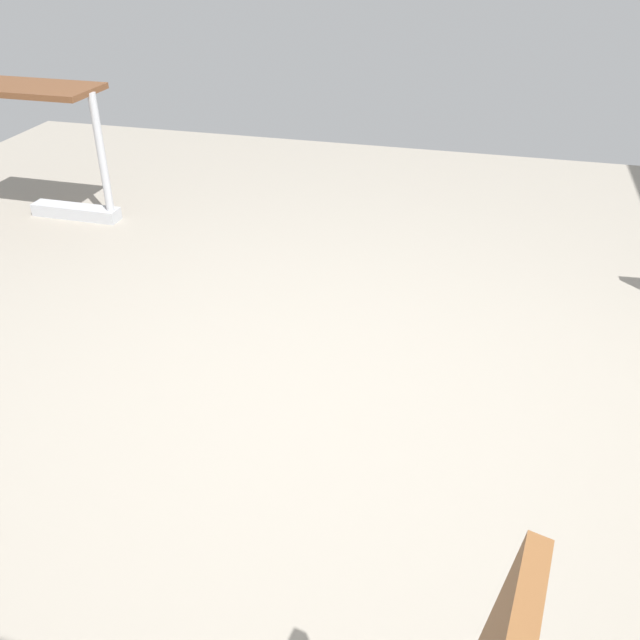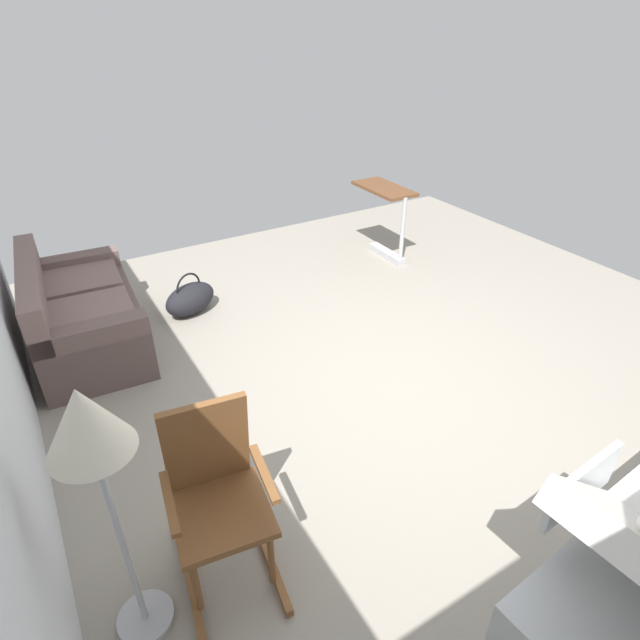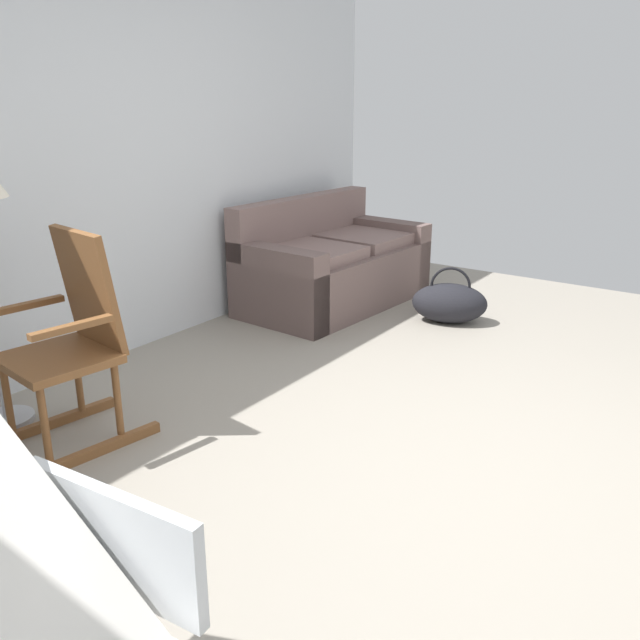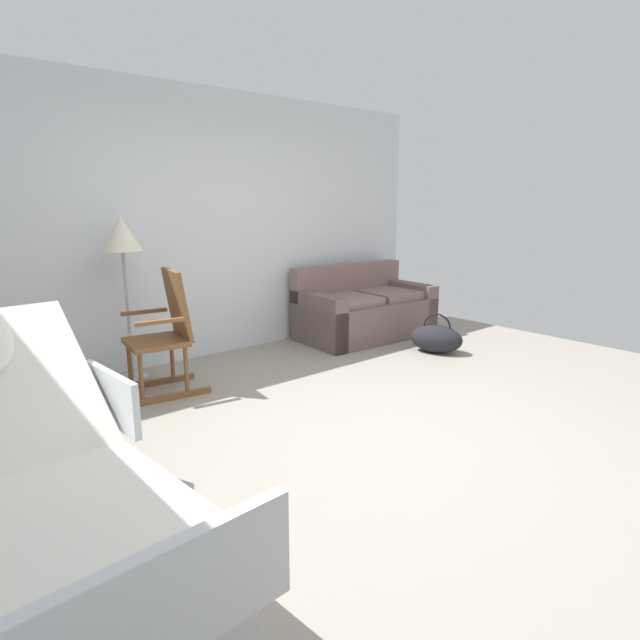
{
  "view_description": "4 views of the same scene",
  "coord_description": "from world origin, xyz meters",
  "px_view_note": "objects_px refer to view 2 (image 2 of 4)",
  "views": [
    {
      "loc": [
        -0.59,
        2.19,
        1.77
      ],
      "look_at": [
        -0.2,
        0.66,
        0.82
      ],
      "focal_mm": 38.82,
      "sensor_mm": 36.0,
      "label": 1
    },
    {
      "loc": [
        -2.58,
        2.19,
        2.65
      ],
      "look_at": [
        0.06,
        0.61,
        0.78
      ],
      "focal_mm": 29.07,
      "sensor_mm": 36.0,
      "label": 2
    },
    {
      "loc": [
        -2.58,
        -1.01,
        1.65
      ],
      "look_at": [
        -0.17,
        0.67,
        0.66
      ],
      "focal_mm": 37.99,
      "sensor_mm": 36.0,
      "label": 3
    },
    {
      "loc": [
        -2.58,
        -2.43,
        1.6
      ],
      "look_at": [
        -0.22,
        0.35,
        0.78
      ],
      "focal_mm": 29.84,
      "sensor_mm": 36.0,
      "label": 4
    }
  ],
  "objects_px": {
    "couch": "(83,317)",
    "rocking_chair": "(217,496)",
    "duffel_bag": "(190,299)",
    "overbed_table": "(387,214)",
    "floor_lamp": "(90,441)"
  },
  "relations": [
    {
      "from": "couch",
      "to": "rocking_chair",
      "type": "distance_m",
      "value": 2.65
    },
    {
      "from": "rocking_chair",
      "to": "floor_lamp",
      "type": "relative_size",
      "value": 0.71
    },
    {
      "from": "overbed_table",
      "to": "couch",
      "type": "bearing_deg",
      "value": 93.78
    },
    {
      "from": "couch",
      "to": "duffel_bag",
      "type": "xyz_separation_m",
      "value": [
        0.11,
        -1.0,
        -0.15
      ]
    },
    {
      "from": "couch",
      "to": "rocking_chair",
      "type": "relative_size",
      "value": 1.57
    },
    {
      "from": "rocking_chair",
      "to": "couch",
      "type": "bearing_deg",
      "value": 5.5
    },
    {
      "from": "couch",
      "to": "rocking_chair",
      "type": "xyz_separation_m",
      "value": [
        -2.63,
        -0.25,
        0.2
      ]
    },
    {
      "from": "floor_lamp",
      "to": "duffel_bag",
      "type": "relative_size",
      "value": 2.31
    },
    {
      "from": "overbed_table",
      "to": "duffel_bag",
      "type": "xyz_separation_m",
      "value": [
        -0.12,
        2.52,
        -0.38
      ]
    },
    {
      "from": "couch",
      "to": "overbed_table",
      "type": "relative_size",
      "value": 1.96
    },
    {
      "from": "couch",
      "to": "rocking_chair",
      "type": "height_order",
      "value": "rocking_chair"
    },
    {
      "from": "rocking_chair",
      "to": "overbed_table",
      "type": "relative_size",
      "value": 1.25
    },
    {
      "from": "couch",
      "to": "floor_lamp",
      "type": "distance_m",
      "value": 2.91
    },
    {
      "from": "rocking_chair",
      "to": "overbed_table",
      "type": "distance_m",
      "value": 4.34
    },
    {
      "from": "couch",
      "to": "floor_lamp",
      "type": "xyz_separation_m",
      "value": [
        -2.75,
        0.23,
        0.92
      ]
    }
  ]
}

